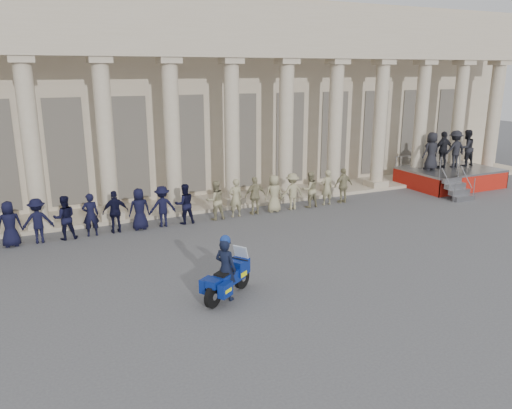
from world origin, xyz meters
name	(u,v)px	position (x,y,z in m)	size (l,w,h in m)	color
ground	(298,278)	(0.00, 0.00, 0.00)	(90.00, 90.00, 0.00)	#47474A
building	(159,95)	(0.00, 14.74, 4.52)	(40.00, 12.50, 9.00)	tan
officer_rank	(138,209)	(-3.15, 6.49, 0.79)	(18.76, 0.60, 1.58)	black
reviewing_stand	(451,157)	(12.96, 6.95, 1.53)	(4.60, 4.32, 2.82)	gray
motorcycle	(228,278)	(-2.30, -0.30, 0.54)	(1.69, 1.34, 1.25)	black
rider	(226,267)	(-2.39, -0.36, 0.87)	(0.67, 0.73, 1.76)	black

